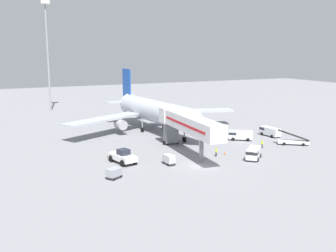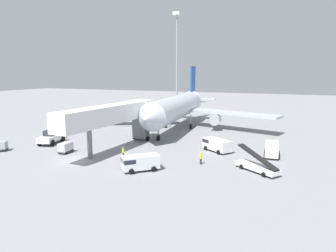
{
  "view_description": "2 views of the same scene",
  "coord_description": "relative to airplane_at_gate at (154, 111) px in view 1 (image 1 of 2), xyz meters",
  "views": [
    {
      "loc": [
        -30.35,
        -53.04,
        18.31
      ],
      "look_at": [
        3.32,
        19.24,
        2.92
      ],
      "focal_mm": 42.33,
      "sensor_mm": 36.0,
      "label": 1
    },
    {
      "loc": [
        27.72,
        -32.66,
        12.05
      ],
      "look_at": [
        5.53,
        20.13,
        2.03
      ],
      "focal_mm": 32.95,
      "sensor_mm": 36.0,
      "label": 2
    }
  ],
  "objects": [
    {
      "name": "ground_plane",
      "position": [
        -4.2,
        -28.54,
        -4.67
      ],
      "size": [
        300.0,
        300.0,
        0.0
      ],
      "primitive_type": "plane",
      "color": "gray"
    },
    {
      "name": "airplane_at_gate",
      "position": [
        0.0,
        0.0,
        0.0
      ],
      "size": [
        42.74,
        38.28,
        13.56
      ],
      "color": "#B7BCC6",
      "rests_on": "ground"
    },
    {
      "name": "jet_bridge",
      "position": [
        -2.5,
        -20.54,
        0.75
      ],
      "size": [
        4.61,
        21.7,
        7.19
      ],
      "color": "silver",
      "rests_on": "ground"
    },
    {
      "name": "pushback_tug",
      "position": [
        -14.79,
        -21.58,
        -3.57
      ],
      "size": [
        3.68,
        5.89,
        2.37
      ],
      "color": "white",
      "rests_on": "ground"
    },
    {
      "name": "belt_loader_truck",
      "position": [
        19.53,
        -23.58,
        -3.93
      ],
      "size": [
        5.8,
        4.79,
        2.95
      ],
      "color": "white",
      "rests_on": "ground"
    },
    {
      "name": "service_van_far_left",
      "position": [
        20.58,
        -15.21,
        -3.58
      ],
      "size": [
        2.33,
        5.0,
        1.89
      ],
      "color": "silver",
      "rests_on": "ground"
    },
    {
      "name": "service_van_outer_left",
      "position": [
        12.49,
        -15.67,
        -3.58
      ],
      "size": [
        5.08,
        4.4,
        1.89
      ],
      "color": "white",
      "rests_on": "ground"
    },
    {
      "name": "service_van_mid_right",
      "position": [
        6.06,
        -28.78,
        -3.56
      ],
      "size": [
        4.61,
        4.52,
        1.93
      ],
      "color": "silver",
      "rests_on": "ground"
    },
    {
      "name": "baggage_cart_mid_center",
      "position": [
        -18.49,
        -28.6,
        -3.84
      ],
      "size": [
        2.53,
        2.29,
        1.51
      ],
      "color": "#38383D",
      "rests_on": "ground"
    },
    {
      "name": "baggage_cart_rear_left",
      "position": [
        -8.27,
        -25.54,
        -3.8
      ],
      "size": [
        1.49,
        2.34,
        1.59
      ],
      "color": "#38383D",
      "rests_on": "ground"
    },
    {
      "name": "ground_crew_worker_foreground",
      "position": [
        1.25,
        -24.6,
        -3.83
      ],
      "size": [
        0.38,
        0.38,
        1.6
      ],
      "color": "#1E2333",
      "rests_on": "ground"
    },
    {
      "name": "ground_crew_worker_midground",
      "position": [
        12.27,
        -23.21,
        -3.8
      ],
      "size": [
        0.35,
        0.35,
        1.66
      ],
      "color": "#1E2333",
      "rests_on": "ground"
    },
    {
      "name": "safety_cone_alpha",
      "position": [
        -15.84,
        -16.89,
        -4.29
      ],
      "size": [
        0.51,
        0.51,
        0.77
      ],
      "color": "black",
      "rests_on": "ground"
    },
    {
      "name": "safety_cone_bravo",
      "position": [
        3.38,
        -24.03,
        -4.4
      ],
      "size": [
        0.37,
        0.37,
        0.56
      ],
      "color": "black",
      "rests_on": "ground"
    },
    {
      "name": "apron_light_mast",
      "position": [
        -16.5,
        42.0,
        17.01
      ],
      "size": [
        2.4,
        2.4,
        32.41
      ],
      "color": "#93969B",
      "rests_on": "ground"
    }
  ]
}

